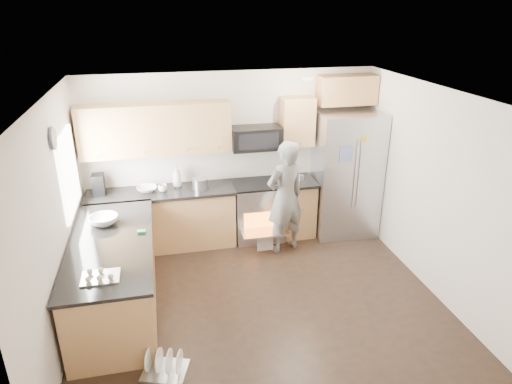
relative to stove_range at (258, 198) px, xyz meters
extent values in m
plane|color=black|center=(-0.35, -1.69, -0.68)|extent=(4.50, 4.50, 0.00)
cube|color=beige|center=(-0.35, 0.31, 0.62)|extent=(4.50, 0.04, 2.60)
cube|color=beige|center=(-0.35, -3.69, 0.62)|extent=(4.50, 0.04, 2.60)
cube|color=beige|center=(-2.60, -1.69, 0.62)|extent=(0.04, 4.00, 2.60)
cube|color=beige|center=(1.90, -1.69, 0.62)|extent=(0.04, 4.00, 2.60)
cube|color=white|center=(-0.35, -1.69, 1.92)|extent=(4.50, 4.00, 0.04)
cube|color=white|center=(-2.58, -0.69, 0.87)|extent=(0.04, 1.00, 1.00)
cylinder|color=#FFECCC|center=(0.55, -0.59, 1.91)|extent=(0.14, 0.14, 0.02)
cylinder|color=#474754|center=(-2.57, -1.24, 1.47)|extent=(0.03, 0.26, 0.26)
cube|color=#A66942|center=(-1.48, 0.01, -0.24)|extent=(2.15, 0.60, 0.87)
cube|color=black|center=(-1.48, 0.00, 0.23)|extent=(2.19, 0.64, 0.04)
cube|color=#A66942|center=(0.65, 0.01, -0.24)|extent=(0.50, 0.60, 0.87)
cube|color=black|center=(0.65, 0.00, 0.23)|extent=(0.54, 0.64, 0.04)
cube|color=#A66942|center=(-1.47, 0.14, 1.15)|extent=(2.16, 0.33, 0.74)
cube|color=#A66942|center=(0.65, 0.14, 1.15)|extent=(0.50, 0.33, 0.74)
cube|color=#A66942|center=(1.43, 0.14, 1.60)|extent=(0.90, 0.33, 0.44)
imported|color=silver|center=(-1.67, 0.04, 0.28)|extent=(0.29, 0.29, 0.07)
imported|color=white|center=(-1.22, 0.14, 0.41)|extent=(0.13, 0.13, 0.33)
imported|color=white|center=(-1.45, -0.02, 0.30)|extent=(0.14, 0.14, 0.11)
cylinder|color=#B7B7BC|center=(-0.89, -0.02, 0.33)|extent=(0.24, 0.24, 0.16)
cube|color=black|center=(-2.35, 0.06, 0.40)|extent=(0.16, 0.20, 0.31)
cylinder|color=#B7B7BC|center=(0.70, -0.01, 0.29)|extent=(0.09, 0.09, 0.07)
cube|color=#A66942|center=(-2.10, -1.44, -0.24)|extent=(0.90, 2.30, 0.87)
cube|color=black|center=(-2.10, -1.44, 0.23)|extent=(0.96, 2.36, 0.04)
imported|color=silver|center=(-2.21, -0.96, 0.30)|extent=(0.36, 0.36, 0.11)
cube|color=green|center=(-1.74, -1.30, 0.26)|extent=(0.10, 0.07, 0.03)
cube|color=#B7B7BC|center=(-2.14, -2.23, 0.29)|extent=(0.38, 0.29, 0.08)
cube|color=#B7B7BC|center=(0.00, -0.01, -0.23)|extent=(0.76, 0.62, 0.90)
cube|color=black|center=(0.00, -0.01, 0.24)|extent=(0.76, 0.60, 0.03)
cube|color=orange|center=(0.00, -0.33, -0.28)|extent=(0.56, 0.02, 0.34)
cube|color=#B7B7BC|center=(0.00, -0.49, -0.36)|extent=(0.70, 0.34, 0.03)
cube|color=white|center=(0.00, -0.54, -0.50)|extent=(0.24, 0.03, 0.28)
cube|color=black|center=(0.00, 0.11, 0.94)|extent=(0.76, 0.40, 0.34)
cube|color=#B7B7BC|center=(1.42, -0.10, 0.32)|extent=(1.02, 0.81, 1.99)
cylinder|color=#B7B7BC|center=(1.39, -0.49, 0.46)|extent=(0.03, 0.03, 1.08)
cylinder|color=#B7B7BC|center=(1.45, -0.49, 0.46)|extent=(0.03, 0.03, 1.08)
cube|color=pink|center=(1.64, -0.48, 0.24)|extent=(0.26, 0.02, 0.32)
cube|color=#7C87C6|center=(1.23, -0.48, 0.78)|extent=(0.19, 0.02, 0.24)
imported|color=slate|center=(0.31, -0.49, 0.19)|extent=(0.73, 0.60, 1.73)
cube|color=#B7B7BC|center=(-1.58, -2.68, -0.66)|extent=(0.53, 0.48, 0.03)
cylinder|color=white|center=(-1.73, -2.63, -0.53)|extent=(0.09, 0.24, 0.25)
cylinder|color=white|center=(-1.63, -2.66, -0.53)|extent=(0.09, 0.24, 0.25)
cylinder|color=white|center=(-1.53, -2.70, -0.53)|extent=(0.09, 0.24, 0.25)
cylinder|color=white|center=(-1.43, -2.73, -0.53)|extent=(0.09, 0.24, 0.25)
camera|label=1|loc=(-1.45, -6.42, 2.84)|focal=32.00mm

